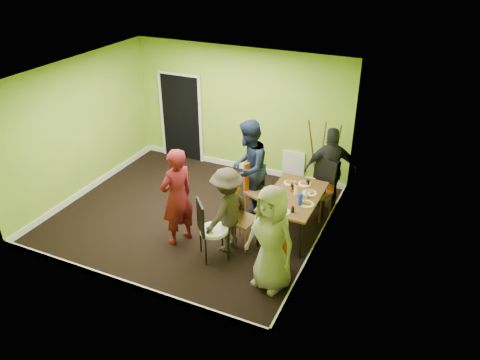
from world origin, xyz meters
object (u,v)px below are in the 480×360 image
Objects in this scene: easel at (323,160)px; thermos at (296,189)px; dining_table at (293,198)px; chair_left_near at (238,213)px; chair_bentwood at (209,227)px; person_left_far at (249,168)px; person_left_near at (227,210)px; orange_bottle at (291,190)px; person_front_end at (271,239)px; chair_front_end at (277,250)px; blue_bottle at (300,199)px; person_back_end at (331,170)px; chair_back_end at (325,176)px; person_standing at (177,197)px; chair_left_far at (257,186)px.

thermos is (-0.10, -1.38, 0.02)m from easel.
chair_left_near is at bearing -136.38° from dining_table.
chair_bentwood is 1.68m from person_left_far.
orange_bottle is at bearing 158.51° from person_left_near.
easel is at bearing 168.06° from chair_left_near.
thermos is at bearing 112.83° from person_front_end.
orange_bottle is at bearing 92.68° from chair_front_end.
blue_bottle is 0.13× the size of person_back_end.
easel reaches higher than chair_back_end.
thermos is at bearing 152.76° from person_left_near.
easel is 2.97m from person_front_end.
chair_back_end is 0.88m from orange_bottle.
chair_front_end is 1.96m from person_standing.
person_standing reaches higher than blue_bottle.
orange_bottle is at bearing 105.48° from chair_bentwood.
chair_front_end is (0.19, -1.33, -0.18)m from dining_table.
orange_bottle is (-0.10, 0.13, 0.09)m from dining_table.
person_front_end is at bearing 103.55° from chair_back_end.
orange_bottle is (-0.30, 0.37, -0.07)m from blue_bottle.
chair_back_end reaches higher than orange_bottle.
person_front_end is at bearing 98.64° from person_standing.
person_standing is at bearing -33.62° from person_left_far.
chair_left_near is 1.13m from chair_front_end.
person_left_near reaches higher than dining_table.
blue_bottle is 1.33m from person_back_end.
chair_left_far is at bearing -129.14° from easel.
easel is at bearing 115.74° from chair_bentwood.
chair_front_end is 0.55× the size of easel.
thermos is 1.08m from person_left_far.
person_standing is at bearing -155.75° from blue_bottle.
person_standing is at bearing 61.69° from chair_back_end.
orange_bottle reaches higher than dining_table.
chair_left_far is at bearing -165.84° from chair_left_near.
person_left_far reaches higher than person_left_near.
person_front_end is at bearing 73.61° from person_left_near.
orange_bottle is (0.91, 1.43, 0.18)m from chair_bentwood.
dining_table is 0.89× the size of easel.
orange_bottle is 0.05× the size of person_left_near.
chair_left_near is 0.63× the size of easel.
person_front_end is (-0.02, -0.21, 0.35)m from chair_front_end.
person_left_far is (-0.27, 1.06, 0.33)m from chair_left_near.
chair_left_far is 1.24m from person_left_near.
easel is at bearing 163.12° from chair_left_far.
dining_table is 20.74× the size of orange_bottle.
chair_front_end is 12.76× the size of orange_bottle.
easel is at bearing 85.29° from dining_table.
dining_table is 0.18m from orange_bottle.
dining_table is at bearing -52.77° from orange_bottle.
chair_bentwood reaches higher than thermos.
person_left_near is 1.18m from person_front_end.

